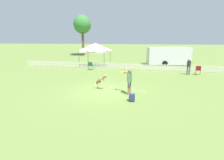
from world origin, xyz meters
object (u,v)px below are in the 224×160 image
at_px(backpack_on_grass, 132,98).
at_px(tree_right_grove, 82,25).
at_px(canopy_tent_main, 95,48).
at_px(equipment_trailer, 168,56).
at_px(frisbee_near_dog, 111,87).
at_px(tree_left_grove, 82,24).
at_px(folding_chair_center, 91,65).
at_px(handler_person, 129,79).
at_px(spectator_standing, 189,65).
at_px(leaping_dog, 100,80).
at_px(frisbee_near_handler, 144,92).
at_px(folding_chair_blue_left, 198,69).

relative_size(backpack_on_grass, tree_right_grove, 0.05).
height_order(canopy_tent_main, equipment_trailer, canopy_tent_main).
bearing_deg(frisbee_near_dog, tree_left_grove, 116.04).
distance_m(folding_chair_center, tree_right_grove, 20.60).
bearing_deg(tree_left_grove, tree_right_grove, 110.44).
distance_m(handler_person, spectator_standing, 8.62).
distance_m(canopy_tent_main, spectator_standing, 10.83).
distance_m(leaping_dog, canopy_tent_main, 10.65).
relative_size(canopy_tent_main, equipment_trailer, 0.51).
height_order(equipment_trailer, tree_right_grove, tree_right_grove).
bearing_deg(frisbee_near_dog, folding_chair_center, 119.82).
bearing_deg(tree_right_grove, frisbee_near_dog, -64.52).
relative_size(frisbee_near_handler, equipment_trailer, 0.04).
bearing_deg(leaping_dog, frisbee_near_handler, 109.57).
xyz_separation_m(handler_person, spectator_standing, (4.70, 7.23, -0.04)).
xyz_separation_m(spectator_standing, tree_right_grove, (-17.85, 18.69, 5.23)).
height_order(leaping_dog, folding_chair_blue_left, leaping_dog).
distance_m(frisbee_near_dog, tree_left_grove, 25.29).
height_order(folding_chair_center, spectator_standing, spectator_standing).
bearing_deg(frisbee_near_dog, spectator_standing, 44.02).
relative_size(leaping_dog, spectator_standing, 0.71).
bearing_deg(frisbee_near_dog, tree_right_grove, 115.48).
height_order(handler_person, backpack_on_grass, handler_person).
relative_size(handler_person, folding_chair_blue_left, 1.80).
bearing_deg(tree_right_grove, equipment_trailer, -36.82).
height_order(folding_chair_center, tree_right_grove, tree_right_grove).
bearing_deg(backpack_on_grass, canopy_tent_main, 116.19).
height_order(backpack_on_grass, tree_right_grove, tree_right_grove).
relative_size(frisbee_near_handler, folding_chair_center, 0.25).
relative_size(leaping_dog, tree_right_grove, 0.14).
xyz_separation_m(frisbee_near_dog, tree_right_grove, (-11.72, 24.60, 6.14)).
bearing_deg(handler_person, equipment_trailer, 5.93).
height_order(frisbee_near_dog, equipment_trailer, equipment_trailer).
xyz_separation_m(frisbee_near_dog, backpack_on_grass, (1.75, -2.50, 0.19)).
distance_m(frisbee_near_dog, tree_right_grove, 27.94).
distance_m(leaping_dog, frisbee_near_dog, 1.01).
distance_m(handler_person, equipment_trailer, 13.96).
height_order(backpack_on_grass, folding_chair_blue_left, folding_chair_blue_left).
height_order(frisbee_near_dog, folding_chair_blue_left, folding_chair_blue_left).
xyz_separation_m(handler_person, frisbee_near_dog, (-1.43, 1.31, -0.95)).
relative_size(canopy_tent_main, tree_right_grove, 0.38).
distance_m(folding_chair_center, tree_left_grove, 17.99).
relative_size(backpack_on_grass, folding_chair_blue_left, 0.47).
bearing_deg(backpack_on_grass, handler_person, 104.90).
distance_m(folding_chair_center, canopy_tent_main, 3.36).
bearing_deg(equipment_trailer, handler_person, -114.28).
xyz_separation_m(backpack_on_grass, folding_chair_center, (-5.46, 8.97, 0.33)).
xyz_separation_m(folding_chair_blue_left, tree_left_grove, (-17.76, 16.02, 5.66)).
height_order(spectator_standing, equipment_trailer, equipment_trailer).
bearing_deg(frisbee_near_handler, leaping_dog, 179.66).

